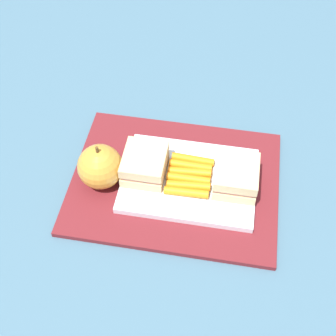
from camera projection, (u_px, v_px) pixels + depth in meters
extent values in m
plane|color=#42667A|center=(175.00, 184.00, 0.83)|extent=(2.40, 2.40, 0.00)
cube|color=maroon|center=(175.00, 182.00, 0.82)|extent=(0.36, 0.28, 0.01)
cube|color=white|center=(189.00, 180.00, 0.81)|extent=(0.23, 0.17, 0.01)
cube|color=#DBC189|center=(235.00, 181.00, 0.79)|extent=(0.07, 0.08, 0.02)
cube|color=pink|center=(236.00, 176.00, 0.78)|extent=(0.07, 0.07, 0.01)
cube|color=#DBC189|center=(237.00, 172.00, 0.77)|extent=(0.07, 0.08, 0.02)
cube|color=#DBC189|center=(145.00, 169.00, 0.81)|extent=(0.07, 0.08, 0.02)
cube|color=pink|center=(145.00, 164.00, 0.80)|extent=(0.07, 0.07, 0.01)
cube|color=#DBC189|center=(144.00, 159.00, 0.79)|extent=(0.07, 0.08, 0.02)
cylinder|color=orange|center=(193.00, 159.00, 0.82)|extent=(0.08, 0.01, 0.02)
cylinder|color=orange|center=(190.00, 166.00, 0.82)|extent=(0.08, 0.01, 0.02)
cylinder|color=orange|center=(190.00, 172.00, 0.81)|extent=(0.08, 0.01, 0.02)
cylinder|color=orange|center=(188.00, 179.00, 0.80)|extent=(0.08, 0.01, 0.02)
cylinder|color=orange|center=(188.00, 185.00, 0.79)|extent=(0.08, 0.01, 0.02)
cylinder|color=orange|center=(186.00, 192.00, 0.78)|extent=(0.08, 0.01, 0.02)
sphere|color=gold|center=(100.00, 167.00, 0.79)|extent=(0.08, 0.08, 0.08)
cylinder|color=brown|center=(97.00, 150.00, 0.75)|extent=(0.01, 0.00, 0.01)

